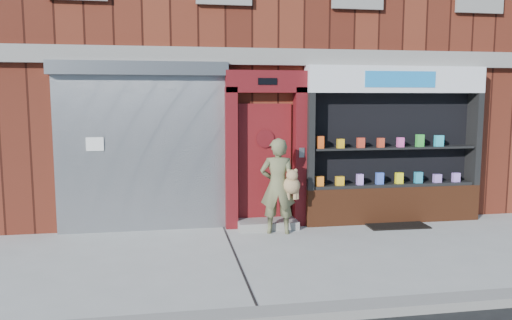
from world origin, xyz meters
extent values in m
plane|color=#9E9E99|center=(0.00, 0.00, 0.00)|extent=(80.00, 80.00, 0.00)
cube|color=gray|center=(0.00, -2.15, 0.06)|extent=(60.00, 0.30, 0.12)
cube|color=#4A1A11|center=(0.00, 6.00, 4.00)|extent=(12.00, 8.00, 8.00)
cube|color=gray|center=(0.00, 1.92, 3.15)|extent=(12.00, 0.16, 0.30)
cube|color=gray|center=(-3.00, 1.94, 1.40)|extent=(3.00, 0.10, 2.80)
cube|color=slate|center=(-3.00, 1.88, 2.92)|extent=(3.10, 0.30, 0.24)
cube|color=white|center=(-3.80, 1.88, 1.60)|extent=(0.30, 0.01, 0.24)
cube|color=#570F13|center=(-1.40, 1.86, 1.30)|extent=(0.22, 0.28, 2.60)
cube|color=#570F13|center=(-0.10, 1.86, 1.30)|extent=(0.22, 0.28, 2.60)
cube|color=#570F13|center=(-0.75, 1.86, 2.70)|extent=(1.50, 0.28, 0.40)
cube|color=black|center=(-0.75, 1.71, 2.70)|extent=(0.35, 0.01, 0.12)
cube|color=maroon|center=(-0.75, 1.97, 1.20)|extent=(1.00, 0.06, 2.20)
cylinder|color=black|center=(-0.75, 1.93, 1.65)|extent=(0.28, 0.02, 0.28)
cylinder|color=#570F13|center=(-0.75, 1.92, 1.65)|extent=(0.34, 0.02, 0.34)
cube|color=gray|center=(-0.75, 1.70, 0.07)|extent=(1.10, 0.55, 0.15)
cube|color=slate|center=(-0.10, 1.71, 1.40)|extent=(0.10, 0.02, 0.18)
cube|color=#602D16|center=(1.75, 1.80, 0.35)|extent=(3.50, 0.40, 0.70)
cube|color=black|center=(0.06, 1.80, 1.60)|extent=(0.12, 0.40, 1.80)
cube|color=black|center=(3.44, 1.80, 1.60)|extent=(0.12, 0.40, 1.80)
cube|color=black|center=(1.75, 1.99, 1.60)|extent=(3.30, 0.03, 1.80)
cube|color=black|center=(1.75, 1.80, 0.73)|extent=(3.20, 0.36, 0.06)
cube|color=black|center=(1.75, 1.80, 1.45)|extent=(3.20, 0.36, 0.04)
cube|color=white|center=(1.75, 1.80, 2.75)|extent=(3.50, 0.40, 0.50)
cube|color=#1974BC|center=(1.75, 1.59, 2.75)|extent=(1.40, 0.01, 0.30)
cube|color=orange|center=(0.25, 1.72, 0.85)|extent=(0.15, 0.09, 0.18)
cube|color=gold|center=(0.65, 1.72, 0.85)|extent=(0.15, 0.09, 0.17)
cube|color=#BF8BFA|center=(1.05, 1.72, 0.86)|extent=(0.12, 0.09, 0.20)
cube|color=blue|center=(1.45, 1.72, 0.87)|extent=(0.14, 0.09, 0.22)
cube|color=#FFF21A|center=(1.85, 1.72, 0.87)|extent=(0.14, 0.09, 0.21)
cube|color=teal|center=(2.25, 1.72, 0.87)|extent=(0.14, 0.09, 0.21)
cube|color=#A67CE0|center=(2.65, 1.72, 0.84)|extent=(0.15, 0.09, 0.16)
cube|color=#B182EA|center=(3.05, 1.72, 0.85)|extent=(0.14, 0.09, 0.18)
cube|color=#E65118|center=(0.25, 1.72, 1.58)|extent=(0.13, 0.09, 0.23)
cube|color=gold|center=(0.65, 1.72, 1.56)|extent=(0.13, 0.09, 0.17)
cube|color=red|center=(1.05, 1.72, 1.56)|extent=(0.14, 0.09, 0.19)
cube|color=red|center=(1.45, 1.72, 1.56)|extent=(0.12, 0.09, 0.18)
cube|color=#F451B2|center=(1.85, 1.72, 1.56)|extent=(0.12, 0.09, 0.18)
cube|color=green|center=(2.25, 1.72, 1.59)|extent=(0.14, 0.09, 0.24)
cube|color=#29B4CD|center=(2.65, 1.72, 1.58)|extent=(0.17, 0.09, 0.21)
imported|color=#616241|center=(-0.64, 1.34, 0.85)|extent=(0.69, 0.53, 1.71)
sphere|color=#98764C|center=(-0.40, 1.27, 0.87)|extent=(0.31, 0.31, 0.31)
sphere|color=#98764C|center=(-0.40, 1.21, 1.05)|extent=(0.21, 0.21, 0.21)
sphere|color=#98764C|center=(-0.46, 1.21, 1.14)|extent=(0.07, 0.07, 0.07)
sphere|color=#98764C|center=(-0.34, 1.21, 1.14)|extent=(0.07, 0.07, 0.07)
cylinder|color=#98764C|center=(-0.51, 1.27, 0.71)|extent=(0.07, 0.07, 0.19)
cylinder|color=#98764C|center=(-0.30, 1.27, 0.71)|extent=(0.07, 0.07, 0.19)
cylinder|color=#98764C|center=(-0.46, 1.25, 0.71)|extent=(0.07, 0.07, 0.19)
cylinder|color=#98764C|center=(-0.34, 1.25, 0.71)|extent=(0.07, 0.07, 0.19)
cube|color=black|center=(1.69, 1.53, 0.01)|extent=(1.15, 0.82, 0.03)
camera|label=1|loc=(-2.51, -7.18, 2.39)|focal=35.00mm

